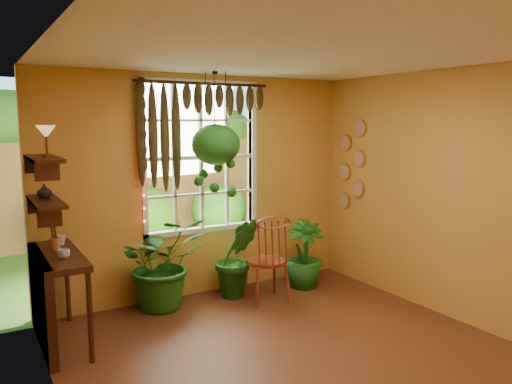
% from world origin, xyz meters
% --- Properties ---
extents(floor, '(4.50, 4.50, 0.00)m').
position_xyz_m(floor, '(0.00, 0.00, 0.00)').
color(floor, '#5F2C1B').
rests_on(floor, ground).
extents(ceiling, '(4.50, 4.50, 0.00)m').
position_xyz_m(ceiling, '(0.00, 0.00, 2.70)').
color(ceiling, white).
rests_on(ceiling, wall_back).
extents(wall_back, '(4.00, 0.00, 4.00)m').
position_xyz_m(wall_back, '(0.00, 2.25, 1.35)').
color(wall_back, '#C39042').
rests_on(wall_back, floor).
extents(wall_left, '(0.00, 4.50, 4.50)m').
position_xyz_m(wall_left, '(-2.00, 0.00, 1.35)').
color(wall_left, '#C39042').
rests_on(wall_left, floor).
extents(wall_right, '(0.00, 4.50, 4.50)m').
position_xyz_m(wall_right, '(2.00, 0.00, 1.35)').
color(wall_right, '#C39042').
rests_on(wall_right, floor).
extents(window, '(1.52, 0.10, 1.86)m').
position_xyz_m(window, '(0.00, 2.28, 1.70)').
color(window, white).
rests_on(window, wall_back).
extents(valance_vine, '(1.70, 0.12, 1.10)m').
position_xyz_m(valance_vine, '(-0.08, 2.16, 2.28)').
color(valance_vine, '#3E1D10').
rests_on(valance_vine, window).
extents(string_lights, '(0.03, 0.03, 1.54)m').
position_xyz_m(string_lights, '(-0.76, 2.19, 1.75)').
color(string_lights, '#FF2633').
rests_on(string_lights, window).
extents(wall_plates, '(0.04, 0.32, 1.10)m').
position_xyz_m(wall_plates, '(1.98, 1.79, 1.55)').
color(wall_plates, beige).
rests_on(wall_plates, wall_right).
extents(counter_ledge, '(0.40, 1.20, 0.90)m').
position_xyz_m(counter_ledge, '(-1.91, 1.60, 0.55)').
color(counter_ledge, '#3E1D10').
rests_on(counter_ledge, floor).
extents(shelf_lower, '(0.25, 0.90, 0.04)m').
position_xyz_m(shelf_lower, '(-1.88, 1.60, 1.40)').
color(shelf_lower, '#3E1D10').
rests_on(shelf_lower, wall_left).
extents(shelf_upper, '(0.25, 0.90, 0.04)m').
position_xyz_m(shelf_upper, '(-1.88, 1.60, 1.80)').
color(shelf_upper, '#3E1D10').
rests_on(shelf_upper, wall_left).
extents(backyard, '(14.00, 10.00, 12.00)m').
position_xyz_m(backyard, '(0.24, 6.87, 1.28)').
color(backyard, '#2B5C1A').
rests_on(backyard, ground).
extents(windsor_chair, '(0.52, 0.55, 1.22)m').
position_xyz_m(windsor_chair, '(0.52, 1.57, 0.35)').
color(windsor_chair, maroon).
rests_on(windsor_chair, floor).
extents(potted_plant_left, '(1.00, 0.87, 1.08)m').
position_xyz_m(potted_plant_left, '(-0.62, 2.01, 0.54)').
color(potted_plant_left, '#154D14').
rests_on(potted_plant_left, floor).
extents(potted_plant_mid, '(0.62, 0.54, 0.98)m').
position_xyz_m(potted_plant_mid, '(0.29, 1.90, 0.49)').
color(potted_plant_mid, '#154D14').
rests_on(potted_plant_mid, floor).
extents(potted_plant_right, '(0.59, 0.59, 0.87)m').
position_xyz_m(potted_plant_right, '(1.20, 1.77, 0.44)').
color(potted_plant_right, '#154D14').
rests_on(potted_plant_right, floor).
extents(hanging_basket, '(0.56, 0.56, 1.44)m').
position_xyz_m(hanging_basket, '(0.00, 1.87, 1.83)').
color(hanging_basket, black).
rests_on(hanging_basket, ceiling).
extents(cup_a, '(0.12, 0.12, 0.09)m').
position_xyz_m(cup_a, '(-1.78, 1.37, 0.94)').
color(cup_a, silver).
rests_on(cup_a, counter_ledge).
extents(cup_b, '(0.15, 0.15, 0.10)m').
position_xyz_m(cup_b, '(-1.72, 1.92, 0.95)').
color(cup_b, beige).
rests_on(cup_b, counter_ledge).
extents(brush_jar, '(0.10, 0.10, 0.36)m').
position_xyz_m(brush_jar, '(-1.80, 1.74, 1.04)').
color(brush_jar, '#95512B').
rests_on(brush_jar, counter_ledge).
extents(shelf_vase, '(0.16, 0.16, 0.14)m').
position_xyz_m(shelf_vase, '(-1.87, 1.70, 1.49)').
color(shelf_vase, '#B2AD99').
rests_on(shelf_vase, shelf_lower).
extents(tiffany_lamp, '(0.17, 0.17, 0.29)m').
position_xyz_m(tiffany_lamp, '(-1.86, 1.46, 2.03)').
color(tiffany_lamp, '#543918').
rests_on(tiffany_lamp, shelf_upper).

